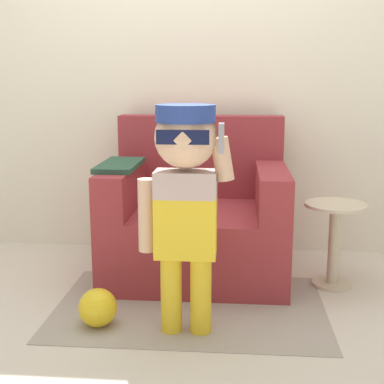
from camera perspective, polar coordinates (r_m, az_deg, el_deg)
ground_plane at (r=3.14m, az=-1.77°, el=-10.11°), size 10.00×10.00×0.00m
wall_back at (r=3.69m, az=-0.49°, el=13.83°), size 10.00×0.05×2.60m
armchair at (r=3.29m, az=0.53°, el=-2.93°), size 1.08×0.89×0.95m
person_child at (r=2.40m, az=-0.74°, el=0.78°), size 0.44×0.33×1.07m
side_table at (r=3.17m, az=14.93°, el=-4.61°), size 0.35×0.35×0.49m
rug at (r=2.88m, az=-0.19°, el=-12.10°), size 1.41×0.94×0.01m
toy_ball at (r=2.69m, az=-10.01°, el=-12.05°), size 0.19×0.19×0.19m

